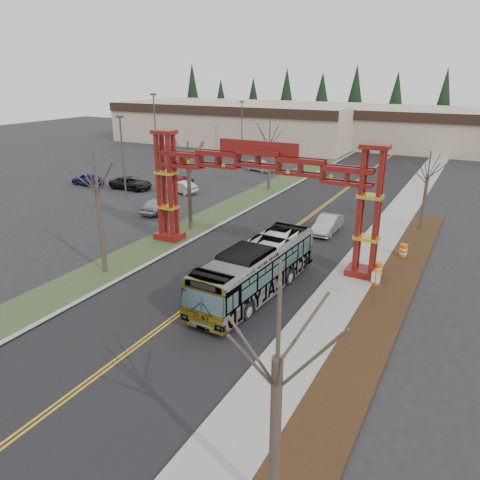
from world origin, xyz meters
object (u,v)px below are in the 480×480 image
Objects in this scene: retail_building_east at (465,131)px; gateway_arch at (258,178)px; retail_building_west at (240,122)px; light_pole_near at (122,152)px; parked_car_far_a at (259,166)px; parked_car_mid_b at (87,179)px; parked_car_near_a at (158,205)px; parked_car_near_b at (181,187)px; light_pole_mid at (155,123)px; silver_sedan at (328,224)px; light_pole_far at (242,124)px; barrel_north at (403,251)px; barrel_south at (376,278)px; parked_car_mid_a at (181,181)px; bare_tree_median_near at (96,186)px; bare_tree_right_far at (428,175)px; transit_bus at (256,269)px; street_sign at (375,283)px; bare_tree_median_far at (270,141)px; barrel_mid at (378,270)px; parked_car_near_c at (131,183)px; bare_tree_median_mid at (189,169)px; bare_tree_right_near at (278,359)px.

gateway_arch is at bearing -99.17° from retail_building_east.
light_pole_near is at bearing -77.76° from retail_building_west.
parked_car_mid_b is at bearing 158.54° from parked_car_far_a.
parked_car_near_a reaches higher than parked_car_near_b.
light_pole_mid is at bearing -141.53° from retail_building_east.
light_pole_far is at bearing 128.02° from silver_sedan.
parked_car_mid_b is at bearing 170.24° from barrel_north.
parked_car_near_b is at bearing -76.50° from parked_car_near_a.
parked_car_near_b reaches higher than barrel_south.
bare_tree_median_near reaches higher than parked_car_mid_a.
parked_car_near_b is at bearing 177.30° from bare_tree_right_far.
parked_car_near_a is 0.98× the size of parked_car_far_a.
transit_bus reaches higher than parked_car_near_b.
bare_tree_median_far is at bearing 126.42° from street_sign.
parked_car_far_a is 40.87m from street_sign.
light_pole_far reaches higher than barrel_mid.
bare_tree_right_far is (32.52, 0.03, 4.13)m from parked_car_near_c.
parked_car_near_b is (13.69, -40.32, -3.06)m from retail_building_west.
parked_car_far_a is 21.87m from light_pole_near.
bare_tree_median_mid is at bearing -68.85° from light_pole_far.
transit_bus is (32.68, -59.64, -2.14)m from retail_building_west.
street_sign reaches higher than parked_car_far_a.
bare_tree_median_near is 1.08× the size of bare_tree_median_mid.
light_pole_far is (-8.69, 34.32, 4.25)m from parked_car_near_a.
silver_sedan is 9.34m from bare_tree_right_far.
silver_sedan is 1.03× the size of parked_car_mid_b.
retail_building_east is 63.04m from barrel_south.
transit_bus is 13.52m from silver_sedan.
parked_car_near_c is 1.10× the size of parked_car_mid_a.
gateway_arch is 0.48× the size of retail_building_east.
parked_car_mid_a is 1.07× the size of parked_car_mid_b.
parked_car_far_a is 0.51× the size of light_pole_near.
gateway_arch is 12.22m from barrel_north.
retail_building_east is at bearing 72.98° from bare_tree_median_mid.
barrel_mid is at bearing -35.40° from light_pole_mid.
light_pole_near is at bearing 163.87° from barrel_mid.
gateway_arch is at bearing -60.93° from retail_building_west.
light_pole_mid reaches higher than retail_building_east.
gateway_arch reaches higher than bare_tree_right_far.
bare_tree_median_mid reaches higher than retail_building_east.
bare_tree_right_near is at bearing -42.99° from light_pole_near.
transit_bus is 8.73m from barrel_mid.
parked_car_near_b is (-19.29, 5.83, -0.05)m from silver_sedan.
light_pole_near is at bearing -28.55° from parked_car_near_a.
light_pole_far is at bearing 93.95° from light_pole_near.
bare_tree_median_near is 21.54m from bare_tree_right_near.
parked_car_mid_b is 22.72m from bare_tree_median_mid.
silver_sedan is at bearing 83.61° from parked_car_near_b.
retail_building_west is 55.40m from bare_tree_median_mid.
bare_tree_right_far is at bearing 86.07° from barrel_south.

